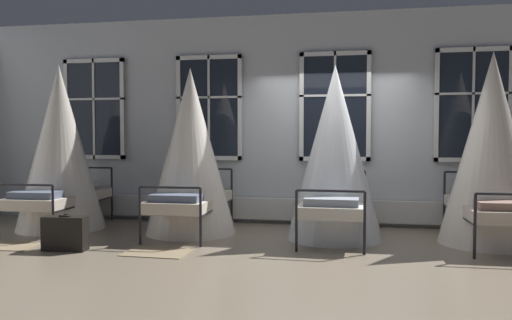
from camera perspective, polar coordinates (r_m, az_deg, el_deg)
The scene contains 10 objects.
ground at distance 7.30m, azimuth 8.34°, elevation -8.96°, with size 23.35×23.35×0.00m, color gray.
back_wall_with_windows at distance 8.55m, azimuth 8.80°, elevation 4.50°, with size 12.67×0.10×3.49m, color silver.
window_bank at distance 8.44m, azimuth 8.75°, elevation 0.09°, with size 9.64×0.10×2.77m.
cot_first at distance 8.66m, azimuth -21.03°, elevation 1.03°, with size 1.37×1.95×2.60m.
cot_second at distance 7.78m, azimuth -7.31°, elevation 0.65°, with size 1.37×1.94×2.49m.
cot_third at distance 7.36m, azimuth 8.79°, elevation 0.48°, with size 1.37×1.94×2.48m.
cot_fourth at distance 7.61m, azimuth 24.81°, elevation 0.81°, with size 1.37×1.94×2.61m.
rug_first at distance 7.68m, azimuth -26.05°, elevation -8.59°, with size 0.80×0.56×0.01m, color #8E7A5B.
rug_second at distance 6.65m, azimuth -10.98°, elevation -10.09°, with size 0.80×0.56×0.01m, color #8E7A5B.
suitcase_dark at distance 7.05m, azimuth -20.54°, elevation -7.67°, with size 0.57×0.25×0.47m.
Camera 1 is at (0.28, -7.15, 1.47)m, focal length 35.82 mm.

